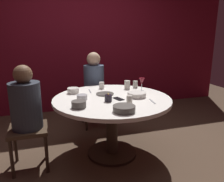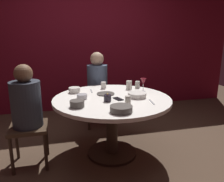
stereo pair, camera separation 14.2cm
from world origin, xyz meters
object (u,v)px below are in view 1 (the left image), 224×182
(seated_diner_back, at_px, (94,81))
(bowl_sauce_side, at_px, (124,109))
(cup_near_candle, at_px, (127,85))
(seated_diner_left, at_px, (26,106))
(bowl_salad_center, at_px, (137,95))
(dinner_plate, at_px, (105,94))
(bowl_small_white, at_px, (73,91))
(cup_by_left_diner, at_px, (102,85))
(wine_glass, at_px, (142,82))
(bowl_rice_portion, at_px, (79,104))
(bowl_serving_large, at_px, (82,97))
(cup_by_right_diner, at_px, (135,84))
(cell_phone, at_px, (118,99))
(cup_center_front, at_px, (129,100))
(dining_table, at_px, (112,109))
(candle_holder, at_px, (108,98))

(seated_diner_back, xyz_separation_m, bowl_sauce_side, (-0.03, -1.45, 0.02))
(seated_diner_back, height_order, cup_near_candle, seated_diner_back)
(seated_diner_left, distance_m, bowl_salad_center, 1.24)
(dinner_plate, bearing_deg, bowl_small_white, 153.42)
(seated_diner_left, distance_m, cup_by_left_diner, 1.06)
(bowl_salad_center, bearing_deg, wine_glass, 53.69)
(seated_diner_left, xyz_separation_m, bowl_rice_portion, (0.52, -0.25, 0.05))
(seated_diner_back, xyz_separation_m, dinner_plate, (-0.04, -0.79, 0.00))
(bowl_serving_large, height_order, bowl_salad_center, same)
(bowl_sauce_side, xyz_separation_m, cup_by_right_diner, (0.49, 0.89, 0.02))
(dinner_plate, height_order, cell_phone, dinner_plate)
(cup_center_front, bearing_deg, bowl_salad_center, 53.47)
(dinner_plate, xyz_separation_m, cup_by_left_diner, (0.04, 0.31, 0.04))
(cell_phone, relative_size, bowl_rice_portion, 0.94)
(dining_table, bearing_deg, candle_holder, -122.66)
(bowl_sauce_side, bearing_deg, cup_near_candle, 67.04)
(seated_diner_left, xyz_separation_m, candle_holder, (0.86, -0.13, 0.05))
(candle_holder, relative_size, cup_near_candle, 0.84)
(cell_phone, bearing_deg, dinner_plate, -85.90)
(seated_diner_back, height_order, bowl_rice_portion, seated_diner_back)
(bowl_salad_center, xyz_separation_m, bowl_rice_portion, (-0.72, -0.19, 0.01))
(wine_glass, bearing_deg, seated_diner_left, -172.98)
(candle_holder, relative_size, bowl_serving_large, 0.79)
(dinner_plate, xyz_separation_m, bowl_small_white, (-0.36, 0.18, 0.03))
(bowl_small_white, xyz_separation_m, cup_by_right_diner, (0.86, 0.04, 0.01))
(bowl_rice_portion, bearing_deg, bowl_salad_center, 15.06)
(bowl_serving_large, height_order, cup_by_left_diner, cup_by_left_diner)
(bowl_small_white, relative_size, cup_near_candle, 1.29)
(seated_diner_back, height_order, bowl_small_white, seated_diner_back)
(bowl_rice_portion, bearing_deg, seated_diner_left, 154.58)
(dining_table, height_order, cup_center_front, cup_center_front)
(dining_table, height_order, bowl_salad_center, bowl_salad_center)
(seated_diner_left, height_order, bowl_sauce_side, seated_diner_left)
(cell_phone, distance_m, cup_by_right_diner, 0.62)
(cup_near_candle, bearing_deg, bowl_small_white, -179.42)
(seated_diner_back, height_order, cup_by_left_diner, seated_diner_back)
(seated_diner_left, relative_size, cup_by_right_diner, 12.27)
(seated_diner_back, relative_size, bowl_sauce_side, 5.45)
(candle_holder, bearing_deg, cup_near_candle, 49.71)
(seated_diner_back, xyz_separation_m, cup_center_front, (0.09, -1.28, 0.05))
(wine_glass, bearing_deg, bowl_rice_portion, -154.64)
(dinner_plate, relative_size, cup_by_left_diner, 2.43)
(cell_phone, bearing_deg, seated_diner_back, -103.67)
(seated_diner_left, xyz_separation_m, cup_near_candle, (1.27, 0.35, 0.07))
(seated_diner_back, xyz_separation_m, bowl_serving_large, (-0.35, -0.91, 0.02))
(candle_holder, bearing_deg, seated_diner_left, 171.37)
(bowl_rice_portion, height_order, cup_by_left_diner, cup_by_left_diner)
(bowl_small_white, bearing_deg, cup_center_front, -53.76)
(seated_diner_back, relative_size, bowl_small_white, 8.16)
(cup_center_front, bearing_deg, cell_phone, 98.35)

